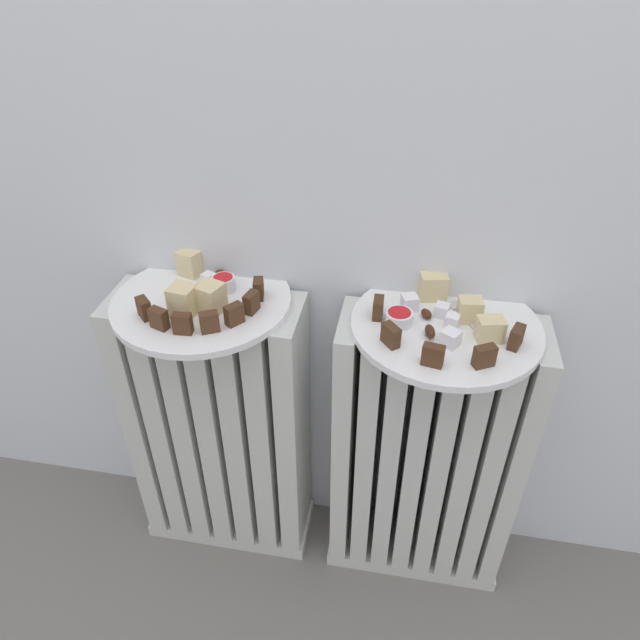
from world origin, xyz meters
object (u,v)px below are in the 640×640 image
radiator_left (221,431)px  fork (463,314)px  plate_right (446,326)px  radiator_right (425,459)px  plate_left (202,301)px  jam_bowl_right (399,317)px  jam_bowl_left (224,283)px

radiator_left → fork: 0.55m
plate_right → fork: size_ratio=3.55×
radiator_right → plate_left: size_ratio=2.01×
radiator_right → jam_bowl_right: bearing=-170.2°
fork → plate_left: bearing=-176.2°
jam_bowl_right → radiator_right: bearing=9.8°
plate_right → jam_bowl_right: (-0.08, -0.01, 0.02)m
radiator_left → plate_right: (0.41, 0.00, 0.32)m
fork → jam_bowl_right: bearing=-157.5°
fork → radiator_right: bearing=-132.2°
plate_right → jam_bowl_right: size_ratio=6.88×
radiator_right → jam_bowl_right: size_ratio=13.86×
radiator_right → fork: (0.03, 0.03, 0.33)m
plate_left → plate_right: bearing=0.0°
plate_left → fork: fork is taller
plate_left → jam_bowl_left: jam_bowl_left is taller
plate_left → jam_bowl_left: bearing=47.5°
radiator_right → plate_left: 0.52m
jam_bowl_left → fork: size_ratio=0.47×
plate_right → radiator_left: bearing=-180.0°
radiator_left → radiator_right: (0.41, 0.00, -0.00)m
plate_right → plate_left: bearing=180.0°
radiator_left → jam_bowl_left: size_ratio=15.19×
radiator_right → jam_bowl_left: (-0.38, 0.03, 0.34)m
plate_left → jam_bowl_right: 0.34m
radiator_left → fork: (0.44, 0.03, 0.33)m
radiator_right → jam_bowl_left: bearing=175.0°
plate_right → jam_bowl_right: jam_bowl_right is taller
plate_right → jam_bowl_left: bearing=175.0°
jam_bowl_right → fork: (0.10, 0.04, -0.01)m
fork → plate_right: bearing=-132.2°
jam_bowl_left → radiator_left: bearing=-132.5°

